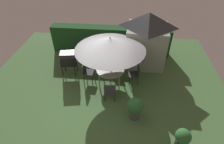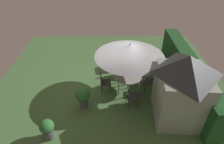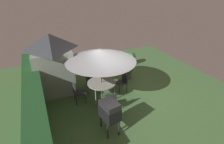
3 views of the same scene
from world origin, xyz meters
name	(u,v)px [view 3 (image 3 of 3)]	position (x,y,z in m)	size (l,w,h in m)	color
ground_plane	(120,96)	(0.00, 0.00, 0.00)	(11.00, 11.00, 0.00)	#47703D
hedge_backdrop	(35,101)	(0.00, 3.50, 0.75)	(6.53, 0.65, 1.50)	#1E4C23
garden_shed	(53,62)	(1.88, 2.54, 1.39)	(2.13, 1.90, 2.73)	gray
patio_table	(102,84)	(0.27, 0.77, 0.70)	(1.24, 1.24, 0.76)	#B2ADA3
patio_umbrella	(101,55)	(0.27, 0.77, 2.03)	(2.93, 2.93, 2.34)	#4C4C51
bbq_grill	(110,111)	(-1.77, 1.26, 0.85)	(0.78, 0.61, 1.20)	black
chair_near_shed	(91,77)	(1.41, 0.90, 0.52)	(0.51, 0.51, 0.90)	#38383D
chair_far_side	(78,92)	(0.31, 1.85, 0.52)	(0.48, 0.48, 0.90)	#38383D
chair_toward_hedge	(110,101)	(-0.83, 0.85, 0.52)	(0.50, 0.49, 0.90)	#38383D
chair_toward_house	(123,81)	(0.37, -0.32, 0.52)	(0.50, 0.50, 0.90)	#38383D
potted_plant_by_shed	(128,69)	(1.39, -1.14, 0.56)	(0.61, 0.61, 0.95)	#4C4C51
potted_plant_by_grill	(131,58)	(2.88, -2.19, 0.45)	(0.50, 0.50, 0.81)	#4C4C51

